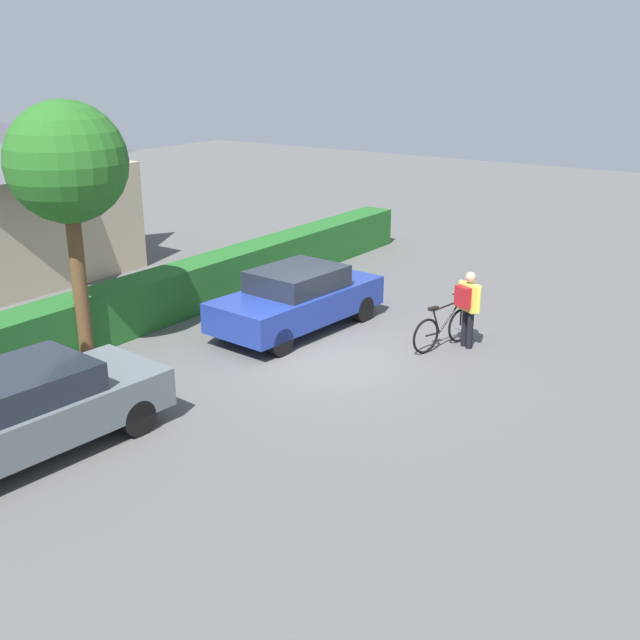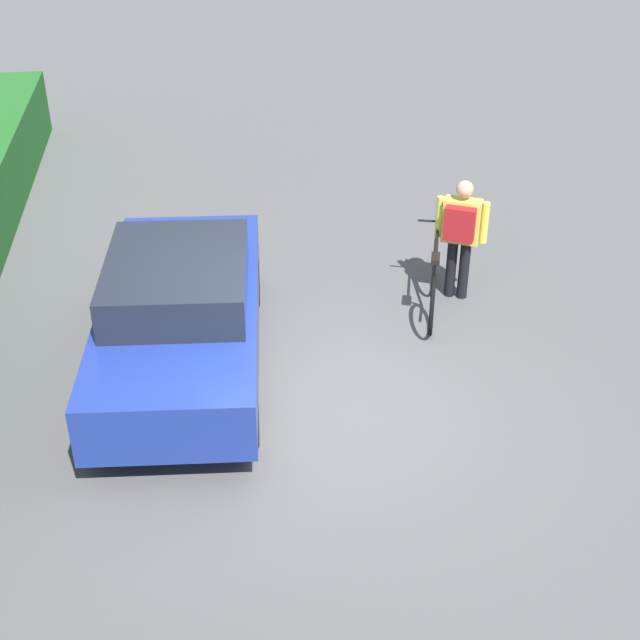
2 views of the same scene
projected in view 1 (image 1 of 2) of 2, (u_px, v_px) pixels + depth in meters
The scene contains 7 objects.
ground_plane at pixel (325, 357), 15.06m from camera, with size 60.00×60.00×0.00m, color #525252.
hedge_row at pixel (168, 294), 17.21m from camera, with size 18.33×0.90×1.09m, color #205C22.
parked_car_near at pixel (19, 412), 11.13m from camera, with size 4.53×2.06×1.35m.
parked_car_far at pixel (297, 298), 16.37m from camera, with size 4.13×1.99×1.37m.
bicycle at pixel (444, 329), 15.46m from camera, with size 1.69×0.64×0.98m.
person_rider at pixel (468, 303), 15.29m from camera, with size 0.48×0.59×1.58m.
tree_kerbside at pixel (67, 165), 13.82m from camera, with size 2.21×2.21×4.90m.
Camera 1 is at (-11.52, -7.96, 5.58)m, focal length 43.13 mm.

